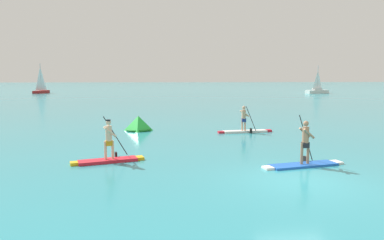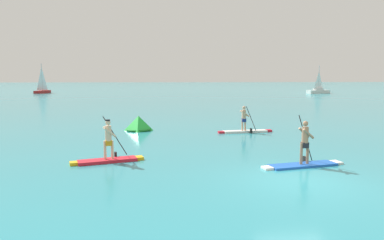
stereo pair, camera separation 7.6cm
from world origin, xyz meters
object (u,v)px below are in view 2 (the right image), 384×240
Objects in this scene: paddleboarder_far_right at (245,127)px; sailboat_right_horizon at (318,90)px; paddleboarder_mid_center at (304,157)px; paddleboarder_near_left at (108,153)px; sailboat_left_horizon at (42,89)px; race_marker_buoy at (139,124)px.

sailboat_right_horizon reaches higher than paddleboarder_far_right.
paddleboarder_near_left is at bearing 157.94° from paddleboarder_mid_center.
paddleboarder_near_left is 69.93m from sailboat_left_horizon.
race_marker_buoy is 61.14m from sailboat_right_horizon.
race_marker_buoy is 0.26× the size of sailboat_left_horizon.
paddleboarder_far_right is 2.19× the size of race_marker_buoy.
race_marker_buoy is 61.92m from sailboat_left_horizon.
sailboat_left_horizon reaches higher than paddleboarder_mid_center.
paddleboarder_near_left reaches higher than paddleboarder_far_right.
race_marker_buoy is at bearing 112.52° from paddleboarder_mid_center.
paddleboarder_mid_center is 74.12m from sailboat_left_horizon.
paddleboarder_mid_center is at bearing 43.45° from sailboat_right_horizon.
paddleboarder_far_right is at bearing 39.65° from sailboat_right_horizon.
paddleboarder_near_left is 0.51× the size of sailboat_right_horizon.
paddleboarder_mid_center reaches higher than race_marker_buoy.
paddleboarder_far_right is 58.84m from sailboat_right_horizon.
sailboat_right_horizon is at bearing 55.30° from race_marker_buoy.
sailboat_right_horizon reaches higher than race_marker_buoy.
sailboat_left_horizon is at bearing 112.45° from race_marker_buoy.
paddleboarder_near_left is at bearing -142.40° from paddleboarder_far_right.
sailboat_right_horizon is (34.80, 50.26, 0.30)m from race_marker_buoy.
sailboat_left_horizon reaches higher than paddleboarder_far_right.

